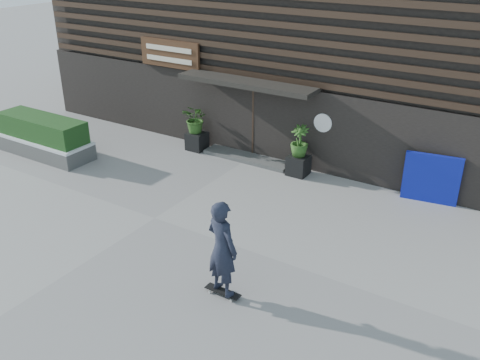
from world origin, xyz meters
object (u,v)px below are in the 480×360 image
Objects in this scene: planter_pot_left at (197,141)px; blue_tarp at (431,179)px; raised_bed at (45,147)px; skateboarder at (222,248)px; planter_pot_right at (298,165)px.

blue_tarp is (7.60, 0.30, 0.39)m from planter_pot_left.
planter_pot_left is at bearing 173.45° from blue_tarp.
raised_bed is (-3.99, -3.01, -0.05)m from planter_pot_left.
raised_bed is 9.67m from skateboarder.
skateboarder reaches higher than planter_pot_right.
skateboarder reaches higher than blue_tarp.
raised_bed is at bearing 161.49° from skateboarder.
planter_pot_right is at bearing 0.00° from planter_pot_left.
raised_bed is 2.39× the size of blue_tarp.
planter_pot_left is 0.17× the size of raised_bed.
planter_pot_right is 0.17× the size of raised_bed.
skateboarder is at bearing -119.86° from blue_tarp.
skateboarder reaches higher than planter_pot_left.
raised_bed is 12.06m from blue_tarp.
skateboarder reaches higher than raised_bed.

